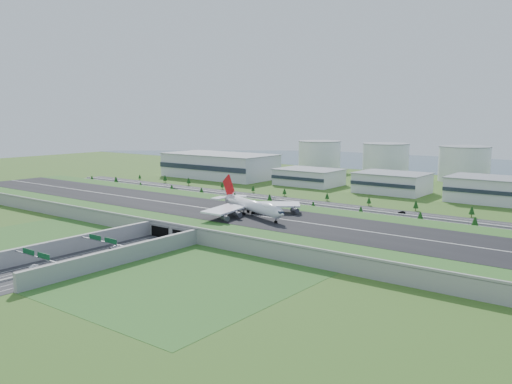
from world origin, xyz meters
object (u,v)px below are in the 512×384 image
Objects in this scene: car_2 at (150,248)px; fuel_tank_a at (319,156)px; boeing_747 at (251,205)px; car_0 at (113,247)px; car_3 at (41,276)px; car_4 at (175,189)px; car_7 at (273,197)px; car_1 at (34,266)px; car_5 at (402,212)px.

fuel_tank_a is at bearing -63.78° from car_2.
fuel_tank_a is at bearing 135.95° from boeing_747.
car_0 is 53.57m from car_3.
car_4 is at bearing 144.29° from car_0.
car_7 is at bearing 116.27° from car_0.
fuel_tank_a is 0.73× the size of boeing_747.
car_1 is 0.72× the size of car_2.
car_0 is at bearing -43.44° from car_5.
boeing_747 is 14.35× the size of car_4.
car_4 is at bearing 172.29° from boeing_747.
fuel_tank_a is 11.20× the size of car_1.
car_1 is 252.43m from car_4.
car_5 reaches higher than car_1.
car_5 is (79.73, 183.42, 0.08)m from car_0.
car_4 reaches higher than car_0.
car_4 is at bearing -43.91° from car_3.
car_7 is (100.24, 12.63, 0.01)m from car_4.
car_3 is at bearing -152.69° from car_4.
boeing_747 is 14.00× the size of car_3.
car_3 is 238.91m from car_7.
car_4 is (-147.18, 160.88, -0.05)m from car_2.
car_0 is 185.84m from car_7.
car_4 is (-19.24, -221.63, -16.57)m from fuel_tank_a.
car_1 is (-26.45, -125.55, -13.45)m from boeing_747.
car_5 is (62.93, 234.29, 0.11)m from car_3.
car_1 is 0.79× the size of car_7.
car_5 is at bearing 109.31° from car_7.
car_0 is 0.77× the size of car_7.
fuel_tank_a reaches higher than car_4.
car_2 reaches higher than car_5.
boeing_747 is 72.98m from car_2.
car_7 reaches higher than car_3.
car_2 is 1.27× the size of car_3.
boeing_747 reaches higher than car_2.
car_3 is at bearing -54.83° from car_0.
boeing_747 reaches higher than car_1.
car_7 is at bearing 141.30° from boeing_747.
car_5 is (191.00, -208.94, -16.57)m from fuel_tank_a.
car_3 is (-10.61, -131.66, -13.48)m from boeing_747.
car_3 is 0.99× the size of car_5.
car_1 is at bearing 27.07° from car_7.
car_2 is 1.30× the size of car_4.
car_4 is 101.03m from car_7.
car_4 is 210.62m from car_5.
car_5 is at bearing 52.33° from car_1.
car_5 is (63.06, 173.57, -0.04)m from car_2.
car_2 is at bearing -76.65° from boeing_747.
fuel_tank_a reaches higher than car_0.
fuel_tank_a is 8.11× the size of car_2.
car_1 is at bearing -71.87° from car_0.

